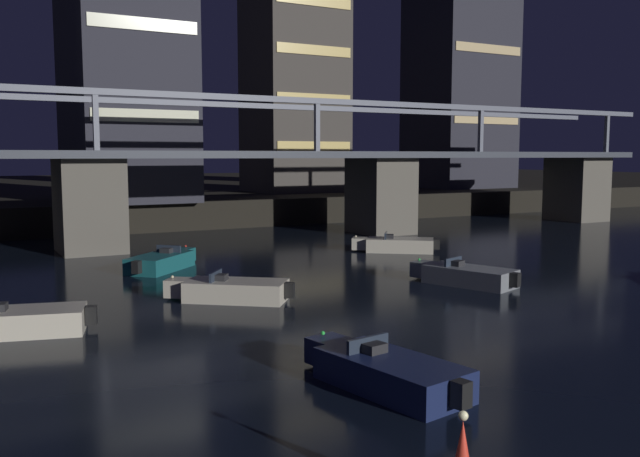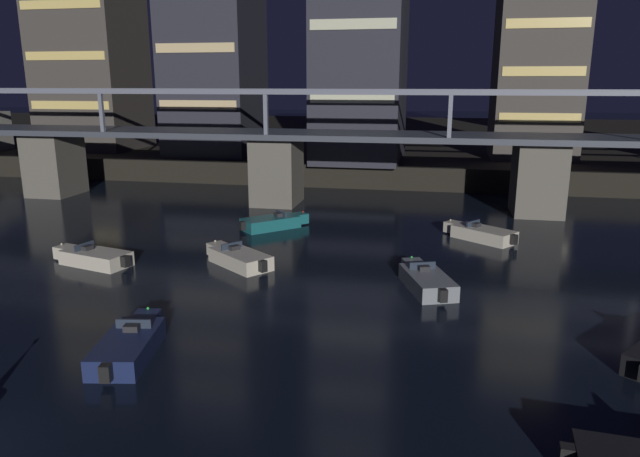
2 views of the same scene
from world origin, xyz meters
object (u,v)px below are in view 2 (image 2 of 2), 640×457
at_px(speedboat_far_center, 273,222).
at_px(tower_west_tall, 213,22).
at_px(speedboat_mid_center, 93,257).
at_px(tower_west_low, 88,32).
at_px(speedboat_mid_right, 426,280).
at_px(speedboat_near_right, 129,344).
at_px(river_bridge, 277,155).
at_px(tower_east_tall, 539,48).
at_px(speedboat_near_center, 238,258).
at_px(speedboat_far_left, 481,233).

bearing_deg(speedboat_far_center, tower_west_tall, 118.84).
xyz_separation_m(speedboat_mid_center, speedboat_far_center, (7.64, 10.03, 0.00)).
height_order(tower_west_low, speedboat_mid_right, tower_west_low).
height_order(tower_west_tall, speedboat_near_right, tower_west_tall).
distance_m(river_bridge, tower_east_tall, 30.46).
height_order(tower_west_low, tower_west_tall, tower_west_tall).
distance_m(speedboat_near_center, speedboat_far_left, 15.94).
distance_m(tower_west_low, speedboat_mid_center, 44.30).
height_order(speedboat_far_left, speedboat_far_center, same).
distance_m(river_bridge, speedboat_mid_center, 19.61).
xyz_separation_m(speedboat_near_center, speedboat_mid_center, (-8.00, -1.49, 0.00)).
height_order(river_bridge, speedboat_near_right, river_bridge).
bearing_deg(tower_west_low, speedboat_far_left, -31.24).
bearing_deg(speedboat_far_center, river_bridge, 103.40).
height_order(tower_west_tall, speedboat_far_left, tower_west_tall).
xyz_separation_m(tower_west_low, speedboat_near_right, (28.99, -45.69, -15.04)).
xyz_separation_m(speedboat_near_center, speedboat_mid_right, (10.38, -1.83, 0.00)).
bearing_deg(speedboat_near_right, river_bridge, 94.05).
xyz_separation_m(speedboat_near_center, speedboat_far_center, (-0.36, 8.54, 0.00)).
xyz_separation_m(tower_west_low, speedboat_mid_center, (21.35, -35.79, -15.04)).
bearing_deg(tower_east_tall, speedboat_mid_center, -127.65).
relative_size(river_bridge, tower_west_low, 3.31).
xyz_separation_m(tower_west_low, speedboat_far_center, (28.99, -25.76, -15.04)).
bearing_deg(tower_west_tall, speedboat_far_left, -41.38).
height_order(speedboat_near_center, speedboat_mid_center, same).
height_order(tower_west_low, speedboat_far_center, tower_west_low).
bearing_deg(speedboat_far_left, speedboat_mid_right, -108.17).
xyz_separation_m(river_bridge, speedboat_mid_right, (12.74, -18.76, -3.64)).
bearing_deg(speedboat_mid_right, speedboat_mid_center, 178.94).
bearing_deg(speedboat_near_center, tower_west_tall, 112.52).
height_order(tower_east_tall, speedboat_near_center, tower_east_tall).
bearing_deg(speedboat_mid_center, speedboat_near_center, 10.57).
height_order(river_bridge, speedboat_far_center, river_bridge).
bearing_deg(tower_west_tall, speedboat_far_center, -61.16).
relative_size(speedboat_mid_right, speedboat_far_center, 1.16).
bearing_deg(river_bridge, speedboat_far_left, -28.57).
bearing_deg(speedboat_near_center, speedboat_far_center, 92.44).
distance_m(tower_east_tall, speedboat_far_center, 36.02).
distance_m(speedboat_mid_right, speedboat_far_center, 14.93).
relative_size(tower_west_tall, tower_east_tall, 1.25).
bearing_deg(speedboat_near_center, speedboat_near_right, -91.80).
relative_size(tower_west_low, speedboat_mid_center, 5.17).
relative_size(tower_west_low, speedboat_far_left, 5.75).
height_order(speedboat_near_right, speedboat_mid_right, same).
xyz_separation_m(river_bridge, speedboat_near_center, (2.36, -16.93, -3.64)).
distance_m(tower_west_low, speedboat_far_left, 52.51).
bearing_deg(speedboat_far_center, speedboat_near_right, -89.99).
bearing_deg(speedboat_mid_center, speedboat_mid_right, -1.06).
bearing_deg(speedboat_far_left, tower_east_tall, 76.25).
distance_m(tower_west_low, speedboat_near_right, 56.16).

